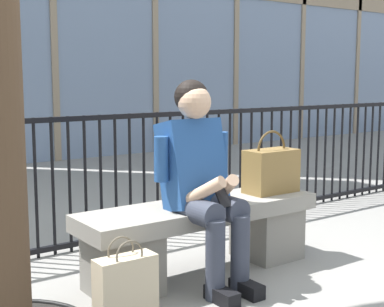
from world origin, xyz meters
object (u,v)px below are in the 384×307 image
object	(u,v)px
seated_person_with_phone	(201,176)
handbag_on_bench	(271,170)
stone_bench	(201,231)
shopping_bag	(126,288)

from	to	relation	value
seated_person_with_phone	handbag_on_bench	size ratio (longest dim) A/B	2.87
stone_bench	seated_person_with_phone	distance (m)	0.41
handbag_on_bench	seated_person_with_phone	bearing A→B (deg)	-170.09
handbag_on_bench	shopping_bag	xyz separation A→B (m)	(-1.31, -0.33, -0.43)
shopping_bag	stone_bench	bearing A→B (deg)	25.15
stone_bench	seated_person_with_phone	bearing A→B (deg)	-127.57
stone_bench	handbag_on_bench	xyz separation A→B (m)	(0.58, -0.01, 0.33)
stone_bench	handbag_on_bench	bearing A→B (deg)	-0.99
seated_person_with_phone	shopping_bag	size ratio (longest dim) A/B	2.78
stone_bench	seated_person_with_phone	size ratio (longest dim) A/B	1.32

